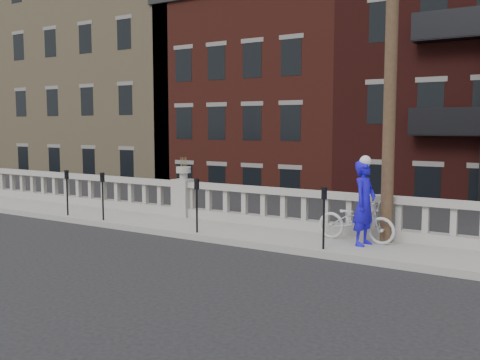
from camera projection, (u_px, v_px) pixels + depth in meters
name	position (u px, v px, depth m)	size (l,w,h in m)	color
ground	(81.00, 246.00, 12.66)	(120.00, 120.00, 0.00)	black
sidewalk	(163.00, 223.00, 15.19)	(32.00, 2.20, 0.15)	gray
balustrade	(184.00, 200.00, 15.93)	(28.00, 0.34, 1.03)	gray
planter_pedestal	(184.00, 193.00, 15.91)	(0.55, 0.55, 1.76)	gray
lower_level	(391.00, 129.00, 31.52)	(80.00, 44.00, 20.80)	#605E59
utility_pole	(392.00, 17.00, 11.89)	(1.60, 0.28, 10.00)	#422D1E
parking_meter_a	(67.00, 187.00, 15.96)	(0.10, 0.09, 1.36)	black
parking_meter_b	(103.00, 191.00, 15.17)	(0.10, 0.09, 1.36)	black
parking_meter_c	(197.00, 199.00, 13.41)	(0.10, 0.09, 1.36)	black
parking_meter_d	(324.00, 211.00, 11.60)	(0.10, 0.09, 1.36)	black
bicycle	(356.00, 220.00, 12.43)	(0.65, 1.87, 0.98)	beige
cyclist	(364.00, 203.00, 11.98)	(0.70, 0.46, 1.92)	#180ED5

